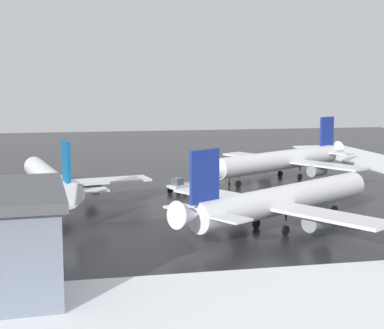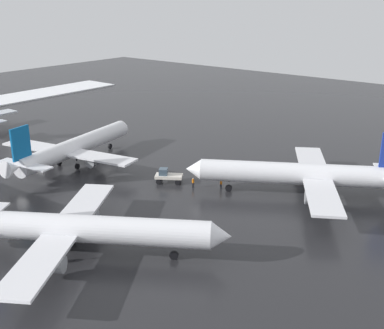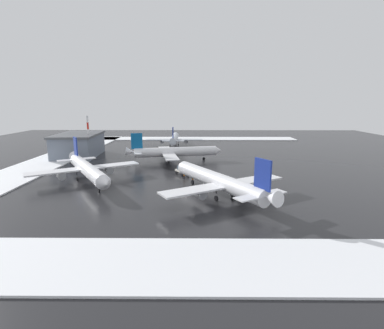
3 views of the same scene
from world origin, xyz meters
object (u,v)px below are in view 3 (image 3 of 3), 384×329
Objects in this scene: airplane_far_rear at (87,169)px; ground_crew_by_nose_gear at (193,179)px; ground_crew_near_tug at (184,176)px; cargo_hangar at (79,145)px; airplane_foreground_jet at (174,139)px; airplane_distant_tail at (219,181)px; pushback_tug at (182,170)px; antenna_mast at (89,136)px; airplane_parked_starboard at (174,152)px.

airplane_far_rear is 28.16m from ground_crew_by_nose_gear.
cargo_hangar is at bearing -82.94° from ground_crew_near_tug.
airplane_far_rear reaches higher than airplane_foreground_jet.
airplane_distant_tail is 6.48× the size of pushback_tug.
airplane_distant_tail is 13.20m from ground_crew_by_nose_gear.
ground_crew_near_tug is at bearing 47.63° from antenna_mast.
pushback_tug is at bearing 75.50° from airplane_far_rear.
airplane_foreground_jet reaches higher than pushback_tug.
antenna_mast reaches higher than airplane_distant_tail.
airplane_parked_starboard is (-27.84, 21.05, -0.10)m from airplane_far_rear.
pushback_tug is (60.12, 6.05, -1.95)m from airplane_foreground_jet.
airplane_distant_tail is at bearing -170.17° from airplane_foreground_jet.
pushback_tug is 2.96× the size of ground_crew_near_tug.
pushback_tug reaches higher than ground_crew_near_tug.
airplane_far_rear is at bearing 38.78° from airplane_distant_tail.
airplane_distant_tail reaches higher than ground_crew_by_nose_gear.
airplane_foreground_jet is 19.22× the size of ground_crew_by_nose_gear.
airplane_distant_tail is 81.93m from airplane_foreground_jet.
ground_crew_near_tug is 54.63m from cargo_hangar.
cargo_hangar reaches higher than ground_crew_by_nose_gear.
antenna_mast is (-34.67, -38.00, 6.88)m from ground_crew_near_tug.
antenna_mast reaches higher than pushback_tug.
cargo_hangar is (30.27, -35.06, 1.21)m from airplane_foreground_jet.
antenna_mast is (-9.81, -33.40, 4.45)m from airplane_parked_starboard.
airplane_distant_tail is 1.00× the size of airplane_foreground_jet.
airplane_far_rear is 39.85m from antenna_mast.
ground_crew_near_tug is 0.07× the size of cargo_hangar.
airplane_foreground_jet is 6.50× the size of pushback_tug.
airplane_foreground_jet is at bearing -27.16° from pushback_tug.
cargo_hangar is at bearing 153.63° from airplane_parked_starboard.
airplane_foreground_jet is 40.20m from airplane_parked_starboard.
airplane_foreground_jet is 69.66m from ground_crew_by_nose_gear.
airplane_distant_tail is at bearing 171.44° from pushback_tug.
airplane_distant_tail is at bearing -88.19° from ground_crew_by_nose_gear.
ground_crew_by_nose_gear is at bearing -173.20° from airplane_foreground_jet.
ground_crew_by_nose_gear is at bearing -88.01° from airplane_parked_starboard.
airplane_distant_tail is 68.41m from antenna_mast.
pushback_tug is 0.32× the size of antenna_mast.
airplane_foreground_jet is 2.09× the size of antenna_mast.
cargo_hangar is (-38.72, -44.40, 3.47)m from ground_crew_by_nose_gear.
antenna_mast reaches higher than airplane_parked_starboard.
airplane_distant_tail is at bearing 41.62° from cargo_hangar.
airplane_parked_starboard is 20.10× the size of ground_crew_by_nose_gear.
antenna_mast is at bearing 152.03° from airplane_parked_starboard.
pushback_tug is at bearing 51.23° from antenna_mast.
airplane_distant_tail is 0.95× the size of airplane_parked_starboard.
airplane_far_rear is 2.02× the size of antenna_mast.
ground_crew_by_nose_gear is at bearing 55.79° from airplane_far_rear.
airplane_foreground_jet is 1.04× the size of airplane_far_rear.
antenna_mast is (-29.79, -37.09, 6.56)m from pushback_tug.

